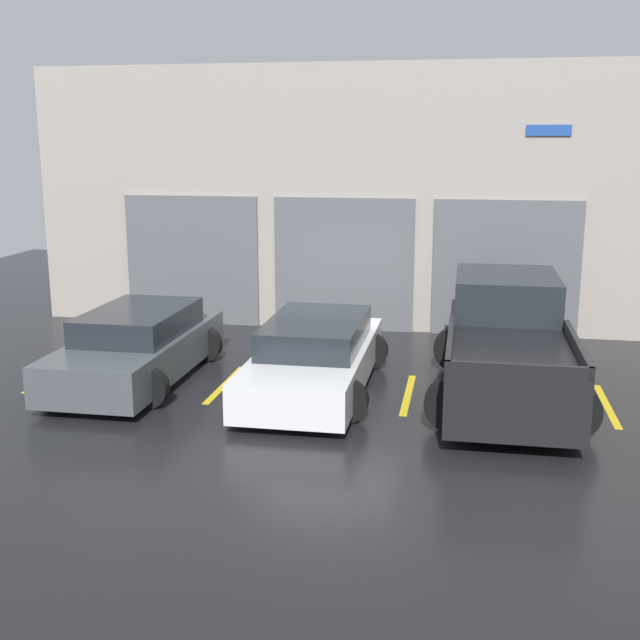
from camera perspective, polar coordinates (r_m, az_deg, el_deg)
name	(u,v)px	position (r m, az deg, el deg)	size (l,w,h in m)	color
ground_plane	(330,365)	(15.11, 0.69, -3.23)	(28.00, 28.00, 0.00)	black
shophouse_building	(355,202)	(17.83, 2.49, 8.42)	(14.56, 0.68, 5.75)	#9E9389
pickup_truck	(507,344)	(13.55, 13.16, -1.69)	(2.49, 5.17, 1.85)	black
sedan_white	(315,356)	(13.55, -0.36, -2.59)	(2.19, 4.76, 1.21)	white
sedan_side	(138,346)	(14.45, -12.81, -1.84)	(2.17, 4.50, 1.26)	#474C51
parking_stripe_far_left	(56,375)	(15.26, -18.24, -3.71)	(0.12, 2.20, 0.01)	gold
parking_stripe_left	(225,384)	(14.05, -6.76, -4.55)	(0.12, 2.20, 0.01)	gold
parking_stripe_centre	(408,394)	(13.49, 6.28, -5.27)	(0.12, 2.20, 0.01)	gold
parking_stripe_right	(607,405)	(13.66, 19.72, -5.74)	(0.12, 2.20, 0.01)	gold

